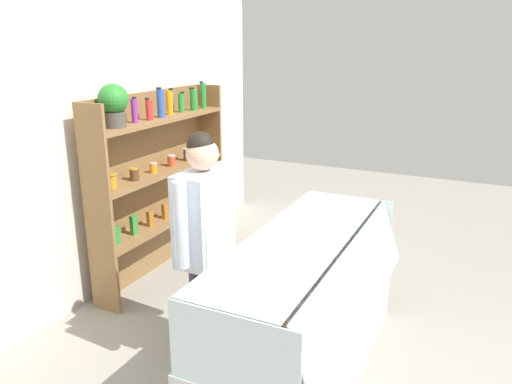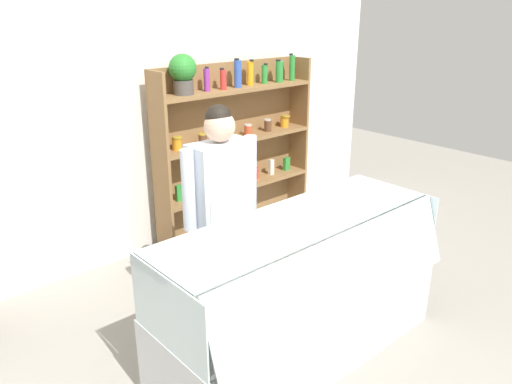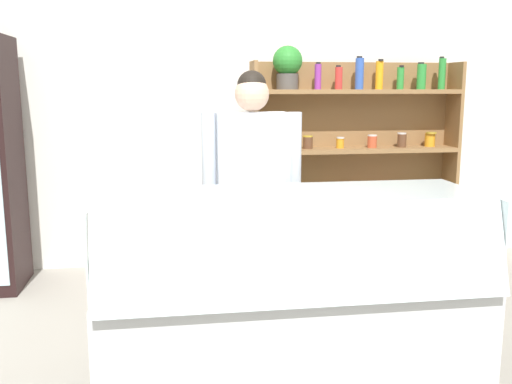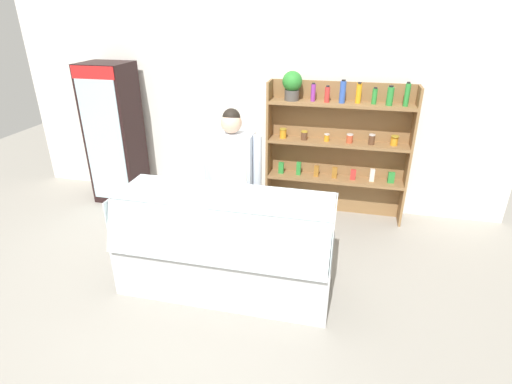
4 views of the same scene
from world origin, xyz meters
TOP-DOWN VIEW (x-y plane):
  - ground_plane at (0.00, 0.00)m, footprint 12.00×12.00m
  - back_wall at (0.00, 2.16)m, footprint 6.80×0.10m
  - shelving_unit at (1.13, 1.88)m, footprint 1.80×0.29m
  - deli_display_case at (0.24, 0.03)m, footprint 2.06×0.81m
  - shop_clerk at (0.13, 0.72)m, footprint 0.64×0.25m

SIDE VIEW (x-z plane):
  - ground_plane at x=0.00m, z-range 0.00..0.00m
  - deli_display_case at x=0.24m, z-range -0.19..0.82m
  - shop_clerk at x=0.13m, z-range 0.16..1.82m
  - shelving_unit at x=1.13m, z-range 0.10..1.99m
  - back_wall at x=0.00m, z-range 0.00..2.70m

